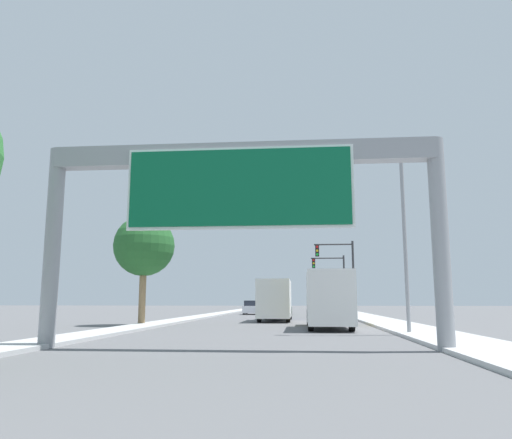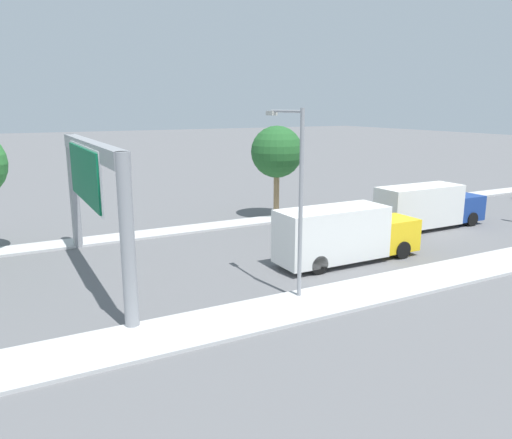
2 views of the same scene
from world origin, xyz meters
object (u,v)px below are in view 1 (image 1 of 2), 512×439
(car_mid_right, at_px, (284,309))
(street_lamp_right, at_px, (396,226))
(traffic_light_near_intersection, at_px, (342,267))
(palm_tree_background, at_px, (144,246))
(truck_box_secondary, at_px, (328,300))
(truck_box_primary, at_px, (275,300))
(sign_gantry, at_px, (240,191))
(traffic_light_mid_block, at_px, (334,275))
(car_near_left, at_px, (253,308))

(car_mid_right, distance_m, street_lamp_right, 33.39)
(car_mid_right, relative_size, traffic_light_near_intersection, 0.61)
(traffic_light_near_intersection, xyz_separation_m, palm_tree_background, (-13.75, -15.13, 0.41))
(truck_box_secondary, height_order, street_lamp_right, street_lamp_right)
(truck_box_primary, relative_size, truck_box_secondary, 1.01)
(truck_box_secondary, xyz_separation_m, traffic_light_near_intersection, (2.21, 17.60, 3.00))
(truck_box_secondary, height_order, traffic_light_near_intersection, traffic_light_near_intersection)
(sign_gantry, distance_m, palm_tree_background, 17.00)
(truck_box_primary, relative_size, traffic_light_mid_block, 1.33)
(street_lamp_right, bearing_deg, traffic_light_near_intersection, 91.89)
(traffic_light_near_intersection, relative_size, street_lamp_right, 0.84)
(car_mid_right, distance_m, truck_box_primary, 17.49)
(traffic_light_near_intersection, height_order, palm_tree_background, palm_tree_background)
(car_near_left, height_order, traffic_light_near_intersection, traffic_light_near_intersection)
(car_near_left, relative_size, traffic_light_mid_block, 0.66)
(truck_box_primary, height_order, traffic_light_mid_block, traffic_light_mid_block)
(truck_box_secondary, bearing_deg, truck_box_primary, 109.32)
(street_lamp_right, bearing_deg, sign_gantry, -130.81)
(car_near_left, bearing_deg, traffic_light_mid_block, -2.21)
(street_lamp_right, bearing_deg, car_mid_right, 101.24)
(sign_gantry, distance_m, car_mid_right, 40.21)
(car_near_left, distance_m, truck_box_secondary, 28.83)
(sign_gantry, height_order, car_near_left, sign_gantry)
(palm_tree_background, bearing_deg, car_near_left, 79.90)
(car_mid_right, xyz_separation_m, street_lamp_right, (6.46, -32.47, 4.34))
(car_near_left, relative_size, traffic_light_near_intersection, 0.62)
(car_near_left, xyz_separation_m, palm_tree_background, (-4.54, -25.48, 4.27))
(truck_box_secondary, xyz_separation_m, palm_tree_background, (-11.54, 2.47, 3.41))
(sign_gantry, distance_m, traffic_light_mid_block, 40.51)
(traffic_light_mid_block, distance_m, palm_tree_background, 28.61)
(traffic_light_near_intersection, bearing_deg, truck_box_secondary, -97.16)
(street_lamp_right, bearing_deg, palm_tree_background, 152.64)
(truck_box_secondary, height_order, palm_tree_background, palm_tree_background)
(car_near_left, distance_m, truck_box_primary, 18.33)
(palm_tree_background, bearing_deg, traffic_light_mid_block, 61.45)
(car_near_left, bearing_deg, traffic_light_near_intersection, -48.35)
(truck_box_primary, relative_size, street_lamp_right, 1.04)
(traffic_light_mid_block, bearing_deg, sign_gantry, -97.99)
(car_near_left, relative_size, street_lamp_right, 0.52)
(traffic_light_near_intersection, bearing_deg, street_lamp_right, -88.11)
(car_near_left, bearing_deg, truck_box_secondary, -75.94)
(street_lamp_right, bearing_deg, car_near_left, 106.80)
(traffic_light_near_intersection, bearing_deg, car_near_left, 131.65)
(car_mid_right, distance_m, traffic_light_mid_block, 6.73)
(car_near_left, bearing_deg, street_lamp_right, -73.20)
(sign_gantry, height_order, car_mid_right, sign_gantry)
(sign_gantry, relative_size, traffic_light_mid_block, 2.06)
(traffic_light_near_intersection, bearing_deg, truck_box_primary, -126.85)
(truck_box_primary, distance_m, traffic_light_mid_block, 18.70)
(truck_box_primary, distance_m, street_lamp_right, 16.70)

